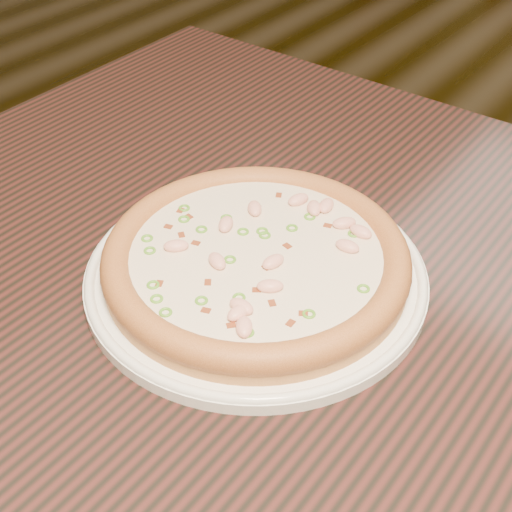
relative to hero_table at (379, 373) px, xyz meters
The scene contains 4 objects.
ground 1.08m from the hero_table, 105.40° to the left, with size 9.00×9.00×0.00m, color black.
hero_table is the anchor object (origin of this frame).
plate 0.17m from the hero_table, 157.38° to the right, with size 0.33×0.33×0.02m.
pizza 0.18m from the hero_table, 157.42° to the right, with size 0.29×0.29×0.03m.
Camera 1 is at (0.42, -1.30, 1.21)m, focal length 50.00 mm.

